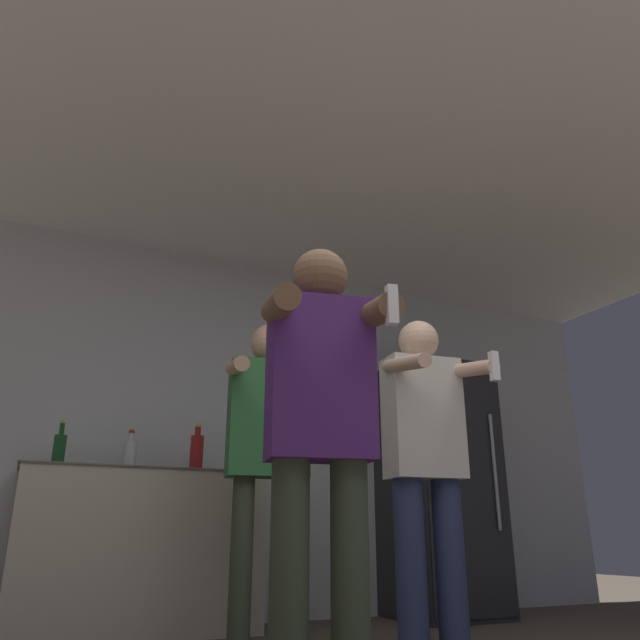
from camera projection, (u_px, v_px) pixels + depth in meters
name	position (u px, v px, depth m)	size (l,w,h in m)	color
wall_back	(211.00, 427.00, 4.39)	(7.00, 0.06, 2.55)	#B2B7BC
ceiling_slab	(296.00, 160.00, 3.55)	(7.00, 3.42, 0.05)	silver
refrigerator	(439.00, 486.00, 4.61)	(0.71, 0.72, 1.79)	#262628
counter	(139.00, 550.00, 3.69)	(1.44, 0.55, 0.93)	#BCB29E
bottle_brown_liquor	(197.00, 452.00, 4.00)	(0.08, 0.08, 0.31)	maroon
bottle_tall_gin	(59.00, 448.00, 3.66)	(0.07, 0.07, 0.27)	#194723
bottle_clear_vodka	(130.00, 453.00, 3.82)	(0.08, 0.08, 0.24)	silver
person_woman_foreground	(321.00, 421.00, 2.23)	(0.51, 0.49, 1.61)	#38422D
person_man_side	(426.00, 458.00, 3.08)	(0.48, 0.57, 1.63)	navy
person_spectator_back	(268.00, 438.00, 3.37)	(0.55, 0.57, 1.70)	#38422D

